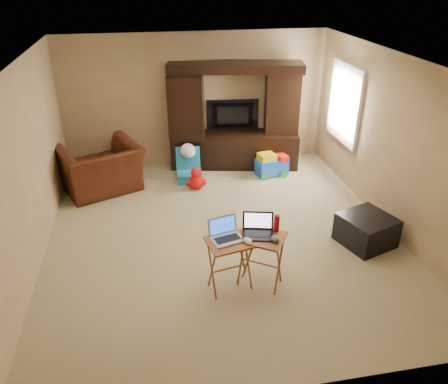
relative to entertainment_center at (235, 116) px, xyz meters
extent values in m
plane|color=#C4B587|center=(-0.69, -2.42, -1.00)|extent=(5.50, 5.50, 0.00)
plane|color=silver|center=(-0.69, -2.42, 1.50)|extent=(5.50, 5.50, 0.00)
plane|color=tan|center=(-0.69, 0.33, 0.25)|extent=(5.00, 0.00, 5.00)
plane|color=tan|center=(-0.69, -5.17, 0.25)|extent=(5.00, 0.00, 5.00)
plane|color=tan|center=(-3.19, -2.42, 0.25)|extent=(0.00, 5.50, 5.50)
plane|color=tan|center=(1.81, -2.42, 0.25)|extent=(0.00, 5.50, 5.50)
plane|color=white|center=(1.79, -0.87, 0.40)|extent=(0.00, 1.20, 1.20)
cube|color=white|center=(1.77, -0.87, 0.40)|extent=(0.06, 1.14, 1.34)
cube|color=black|center=(0.00, 0.00, 0.00)|extent=(2.51, 1.08, 2.00)
imported|color=black|center=(0.00, 0.17, -0.04)|extent=(1.02, 0.23, 0.58)
imported|color=#4C1B10|center=(-2.50, -0.64, -0.58)|extent=(1.61, 1.53, 0.83)
cube|color=black|center=(1.29, -3.02, -0.79)|extent=(0.84, 0.84, 0.42)
cube|color=#A96829|center=(-0.80, -3.63, -0.65)|extent=(0.60, 0.52, 0.69)
cube|color=#945023|center=(-0.42, -3.62, -0.65)|extent=(0.69, 0.66, 0.70)
cube|color=#BBBBC0|center=(-0.83, -3.60, -0.19)|extent=(0.42, 0.37, 0.24)
cube|color=black|center=(-0.46, -3.60, -0.18)|extent=(0.42, 0.38, 0.24)
ellipsoid|color=white|center=(-0.61, -3.70, -0.28)|extent=(0.14, 0.16, 0.06)
ellipsoid|color=#3B3A3F|center=(-0.29, -3.74, -0.27)|extent=(0.12, 0.16, 0.06)
cylinder|color=red|center=(-0.22, -3.54, -0.19)|extent=(0.07, 0.07, 0.21)
camera|label=1|loc=(-1.64, -7.79, 2.57)|focal=35.00mm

